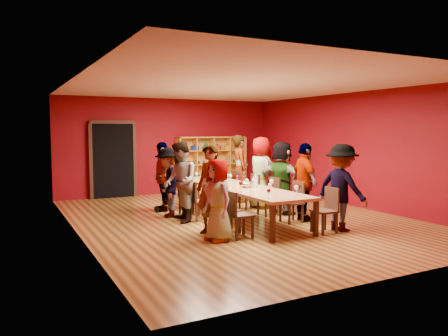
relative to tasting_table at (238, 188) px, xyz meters
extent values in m
cube|color=brown|center=(0.00, 0.00, -0.71)|extent=(7.10, 9.10, 0.02)
cube|color=#5F040C|center=(0.00, 4.51, 0.80)|extent=(7.10, 0.02, 3.00)
cube|color=#5F040C|center=(0.00, -4.51, 0.80)|extent=(7.10, 0.02, 3.00)
cube|color=#5F040C|center=(-3.51, 0.00, 0.80)|extent=(0.02, 9.10, 3.00)
cube|color=#5F040C|center=(3.51, 0.00, 0.80)|extent=(0.02, 9.10, 3.00)
cube|color=white|center=(0.00, 0.00, 2.31)|extent=(7.10, 9.10, 0.02)
cube|color=#A47144|center=(0.00, 0.00, 0.02)|extent=(1.10, 4.50, 0.06)
cube|color=black|center=(-0.49, -2.17, -0.35)|extent=(0.08, 0.08, 0.69)
cube|color=black|center=(-0.49, 2.17, -0.35)|extent=(0.08, 0.08, 0.69)
cube|color=black|center=(0.49, -2.17, -0.35)|extent=(0.08, 0.08, 0.69)
cube|color=black|center=(0.49, 2.17, -0.35)|extent=(0.08, 0.08, 0.69)
cube|color=black|center=(-1.80, 4.44, 0.40)|extent=(1.20, 0.14, 2.20)
cube|color=black|center=(-1.80, 4.37, 1.55)|extent=(1.32, 0.06, 0.10)
cube|color=black|center=(-2.45, 4.37, 0.40)|extent=(0.10, 0.06, 2.20)
cube|color=black|center=(-1.15, 4.37, 0.40)|extent=(0.10, 0.06, 2.20)
cube|color=orange|center=(0.22, 4.28, 0.20)|extent=(0.04, 0.40, 1.80)
cube|color=orange|center=(2.58, 4.28, 0.20)|extent=(0.04, 0.40, 1.80)
cube|color=orange|center=(1.40, 4.28, 1.08)|extent=(2.40, 0.40, 0.04)
cube|color=orange|center=(1.40, 4.28, -0.68)|extent=(2.40, 0.40, 0.04)
cube|color=orange|center=(1.40, 4.47, 0.20)|extent=(2.40, 0.02, 1.80)
cube|color=orange|center=(1.40, 4.28, -0.25)|extent=(2.36, 0.38, 0.03)
cube|color=orange|center=(1.40, 4.28, 0.20)|extent=(2.36, 0.38, 0.03)
cube|color=orange|center=(1.40, 4.28, 0.65)|extent=(2.36, 0.38, 0.03)
cube|color=orange|center=(0.80, 4.28, 0.20)|extent=(0.03, 0.38, 1.76)
cube|color=orange|center=(1.40, 4.28, 0.20)|extent=(0.03, 0.38, 1.76)
cube|color=orange|center=(2.00, 4.28, 0.20)|extent=(0.03, 0.38, 1.76)
cylinder|color=#DA580C|center=(0.40, 4.28, 0.74)|extent=(0.26, 0.26, 0.15)
sphere|color=black|center=(0.40, 4.28, 0.84)|extent=(0.05, 0.05, 0.05)
cylinder|color=navy|center=(0.80, 4.28, 0.74)|extent=(0.26, 0.26, 0.15)
sphere|color=black|center=(0.80, 4.28, 0.84)|extent=(0.05, 0.05, 0.05)
cylinder|color=#1A6831|center=(1.20, 4.28, 0.71)|extent=(0.26, 0.26, 0.08)
cone|color=#1A6831|center=(1.20, 4.28, 0.86)|extent=(0.24, 0.24, 0.22)
cylinder|color=#AD2E13|center=(1.60, 4.28, 0.74)|extent=(0.26, 0.26, 0.15)
sphere|color=black|center=(1.60, 4.28, 0.84)|extent=(0.05, 0.05, 0.05)
cylinder|color=gold|center=(2.00, 4.28, 0.74)|extent=(0.26, 0.26, 0.15)
sphere|color=black|center=(2.00, 4.28, 0.84)|extent=(0.05, 0.05, 0.05)
cylinder|color=#DA580C|center=(2.40, 4.28, 0.74)|extent=(0.26, 0.26, 0.15)
sphere|color=black|center=(2.40, 4.28, 0.84)|extent=(0.05, 0.05, 0.05)
cylinder|color=#1A2F1F|center=(0.38, 4.28, -0.18)|extent=(0.07, 0.07, 0.10)
cylinder|color=#1A2F1F|center=(0.56, 4.28, -0.18)|extent=(0.07, 0.07, 0.10)
cylinder|color=#1A2F1F|center=(0.75, 4.28, -0.18)|extent=(0.07, 0.07, 0.10)
cylinder|color=#1A2F1F|center=(0.93, 4.28, -0.18)|extent=(0.07, 0.07, 0.10)
cylinder|color=#1A2F1F|center=(1.12, 4.28, -0.18)|extent=(0.07, 0.07, 0.10)
cylinder|color=#1A2F1F|center=(1.30, 4.28, -0.18)|extent=(0.07, 0.07, 0.10)
cylinder|color=#1A2F1F|center=(1.49, 4.28, -0.18)|extent=(0.07, 0.07, 0.10)
cylinder|color=#1A2F1F|center=(1.67, 4.28, -0.18)|extent=(0.07, 0.07, 0.10)
cylinder|color=#1A2F1F|center=(1.86, 4.28, -0.18)|extent=(0.07, 0.07, 0.10)
cylinder|color=#1A2F1F|center=(2.04, 4.28, -0.18)|extent=(0.07, 0.07, 0.10)
cylinder|color=#1A2F1F|center=(2.23, 4.28, -0.18)|extent=(0.07, 0.07, 0.10)
cylinder|color=#1A2F1F|center=(2.42, 4.28, -0.18)|extent=(0.07, 0.07, 0.10)
cylinder|color=#1A2F1F|center=(0.38, 4.28, 0.27)|extent=(0.07, 0.07, 0.10)
cylinder|color=#1A2F1F|center=(0.56, 4.28, 0.27)|extent=(0.07, 0.07, 0.10)
cylinder|color=#1A2F1F|center=(0.75, 4.28, 0.27)|extent=(0.07, 0.07, 0.10)
cylinder|color=#1A2F1F|center=(0.93, 4.28, 0.27)|extent=(0.07, 0.07, 0.10)
cylinder|color=#1A2F1F|center=(1.12, 4.28, 0.27)|extent=(0.07, 0.07, 0.10)
cylinder|color=#1A2F1F|center=(1.30, 4.28, 0.27)|extent=(0.07, 0.07, 0.10)
cylinder|color=#1A2F1F|center=(1.49, 4.28, 0.27)|extent=(0.07, 0.07, 0.10)
cylinder|color=#1A2F1F|center=(1.67, 4.28, 0.27)|extent=(0.07, 0.07, 0.10)
cylinder|color=#1A2F1F|center=(1.86, 4.28, 0.27)|extent=(0.07, 0.07, 0.10)
cylinder|color=#1A2F1F|center=(2.04, 4.28, 0.27)|extent=(0.07, 0.07, 0.10)
cylinder|color=#1A2F1F|center=(2.23, 4.28, 0.27)|extent=(0.07, 0.07, 0.10)
cylinder|color=#1A2F1F|center=(2.42, 4.28, 0.27)|extent=(0.07, 0.07, 0.10)
cube|color=black|center=(-0.83, -1.59, -0.27)|extent=(0.42, 0.42, 0.04)
cube|color=black|center=(-1.02, -1.59, -0.03)|extent=(0.04, 0.40, 0.44)
cube|color=black|center=(-1.00, -1.76, -0.49)|extent=(0.04, 0.04, 0.41)
cube|color=black|center=(-0.66, -1.76, -0.49)|extent=(0.04, 0.04, 0.41)
cube|color=black|center=(-1.00, -1.42, -0.49)|extent=(0.04, 0.04, 0.41)
cube|color=black|center=(-0.66, -1.42, -0.49)|extent=(0.04, 0.04, 0.41)
imported|color=black|center=(-1.29, -1.59, 0.05)|extent=(0.47, 0.77, 1.50)
cube|color=black|center=(-0.83, -1.09, -0.27)|extent=(0.42, 0.42, 0.04)
cube|color=black|center=(-1.02, -1.09, -0.03)|extent=(0.04, 0.40, 0.44)
cube|color=black|center=(-1.00, -1.26, -0.49)|extent=(0.04, 0.04, 0.41)
cube|color=black|center=(-0.66, -1.26, -0.49)|extent=(0.04, 0.04, 0.41)
cube|color=black|center=(-1.00, -0.92, -0.49)|extent=(0.04, 0.04, 0.41)
cube|color=black|center=(-0.66, -0.92, -0.49)|extent=(0.04, 0.04, 0.41)
imported|color=white|center=(-1.22, -1.09, 0.17)|extent=(0.66, 0.76, 1.74)
cube|color=black|center=(-0.83, 0.22, -0.27)|extent=(0.42, 0.42, 0.04)
cube|color=black|center=(-1.02, 0.22, -0.03)|extent=(0.04, 0.40, 0.44)
cube|color=black|center=(-1.00, 0.05, -0.49)|extent=(0.04, 0.04, 0.41)
cube|color=black|center=(-0.66, 0.05, -0.49)|extent=(0.04, 0.04, 0.41)
cube|color=black|center=(-1.00, 0.39, -0.49)|extent=(0.04, 0.04, 0.41)
cube|color=black|center=(-0.66, 0.39, -0.49)|extent=(0.04, 0.04, 0.41)
imported|color=tan|center=(-1.31, 0.22, 0.19)|extent=(0.58, 0.91, 1.78)
cube|color=black|center=(-0.83, 0.89, -0.27)|extent=(0.42, 0.42, 0.04)
cube|color=black|center=(-1.02, 0.89, -0.03)|extent=(0.04, 0.40, 0.44)
cube|color=black|center=(-1.00, 0.72, -0.49)|extent=(0.04, 0.04, 0.41)
cube|color=black|center=(-0.66, 0.72, -0.49)|extent=(0.04, 0.04, 0.41)
cube|color=black|center=(-1.00, 1.06, -0.49)|extent=(0.04, 0.04, 0.41)
cube|color=black|center=(-0.66, 1.06, -0.49)|extent=(0.04, 0.04, 0.41)
imported|color=#5372AC|center=(-1.35, 0.89, 0.11)|extent=(0.62, 1.11, 1.62)
cube|color=black|center=(-0.83, 1.67, -0.27)|extent=(0.42, 0.42, 0.04)
cube|color=black|center=(-1.02, 1.67, -0.03)|extent=(0.04, 0.40, 0.44)
cube|color=black|center=(-1.00, 1.50, -0.49)|extent=(0.04, 0.04, 0.41)
cube|color=black|center=(-0.66, 1.50, -0.49)|extent=(0.04, 0.04, 0.41)
cube|color=black|center=(-1.00, 1.84, -0.49)|extent=(0.04, 0.04, 0.41)
cube|color=black|center=(-0.66, 1.84, -0.49)|extent=(0.04, 0.04, 0.41)
imported|color=silver|center=(-1.21, 1.67, 0.16)|extent=(0.63, 1.08, 1.73)
cube|color=black|center=(0.83, -2.00, -0.27)|extent=(0.42, 0.42, 0.04)
cube|color=black|center=(1.02, -2.00, -0.03)|extent=(0.04, 0.40, 0.44)
cube|color=black|center=(0.66, -2.17, -0.49)|extent=(0.04, 0.04, 0.41)
cube|color=black|center=(1.00, -2.17, -0.49)|extent=(0.04, 0.04, 0.41)
cube|color=black|center=(0.66, -1.83, -0.49)|extent=(0.04, 0.04, 0.41)
cube|color=black|center=(1.00, -1.83, -0.49)|extent=(0.04, 0.04, 0.41)
imported|color=silver|center=(1.26, -2.00, 0.17)|extent=(0.67, 1.19, 1.74)
cube|color=black|center=(0.83, -0.92, -0.27)|extent=(0.42, 0.42, 0.04)
cube|color=black|center=(1.02, -0.92, -0.03)|extent=(0.04, 0.40, 0.44)
cube|color=black|center=(0.66, -1.09, -0.49)|extent=(0.04, 0.04, 0.41)
cube|color=black|center=(1.00, -1.09, -0.49)|extent=(0.04, 0.04, 0.41)
cube|color=black|center=(0.66, -0.75, -0.49)|extent=(0.04, 0.04, 0.41)
cube|color=black|center=(1.00, -0.75, -0.49)|extent=(0.04, 0.04, 0.41)
imported|color=#15173A|center=(1.18, -0.92, 0.17)|extent=(0.64, 1.08, 1.73)
cube|color=black|center=(0.83, 0.01, -0.27)|extent=(0.42, 0.42, 0.04)
cube|color=black|center=(1.02, 0.01, -0.03)|extent=(0.04, 0.40, 0.44)
cube|color=black|center=(0.66, -0.16, -0.49)|extent=(0.04, 0.04, 0.41)
cube|color=black|center=(1.00, -0.16, -0.49)|extent=(0.04, 0.04, 0.41)
cube|color=black|center=(0.66, 0.18, -0.49)|extent=(0.04, 0.04, 0.41)
cube|color=black|center=(1.00, 0.18, -0.49)|extent=(0.04, 0.04, 0.41)
imported|color=#4D4D52|center=(1.22, 0.01, 0.18)|extent=(0.83, 1.69, 1.75)
cube|color=black|center=(0.83, 0.91, -0.27)|extent=(0.42, 0.42, 0.04)
cube|color=black|center=(1.02, 0.91, -0.03)|extent=(0.04, 0.40, 0.44)
cube|color=black|center=(0.66, 0.74, -0.49)|extent=(0.04, 0.04, 0.41)
cube|color=black|center=(1.00, 0.74, -0.49)|extent=(0.04, 0.04, 0.41)
cube|color=black|center=(0.66, 1.08, -0.49)|extent=(0.04, 0.04, 0.41)
cube|color=black|center=(1.00, 1.08, -0.49)|extent=(0.04, 0.04, 0.41)
imported|color=pink|center=(1.19, 0.91, 0.22)|extent=(0.55, 0.93, 1.84)
cube|color=black|center=(0.83, 2.00, -0.27)|extent=(0.42, 0.42, 0.04)
cube|color=black|center=(1.02, 2.00, -0.03)|extent=(0.04, 0.40, 0.44)
cube|color=black|center=(0.66, 1.83, -0.49)|extent=(0.04, 0.04, 0.41)
cube|color=black|center=(1.00, 1.83, -0.49)|extent=(0.04, 0.04, 0.41)
cube|color=black|center=(0.66, 2.17, -0.49)|extent=(0.04, 0.04, 0.41)
cube|color=black|center=(1.00, 2.17, -0.49)|extent=(0.04, 0.04, 0.41)
imported|color=#16183D|center=(1.17, 2.00, 0.24)|extent=(0.65, 0.79, 1.88)
cylinder|color=silver|center=(0.27, 1.01, 0.05)|extent=(0.06, 0.06, 0.01)
cylinder|color=silver|center=(0.27, 1.01, 0.11)|extent=(0.01, 0.01, 0.10)
ellipsoid|color=#CDBB80|center=(0.27, 1.01, 0.19)|extent=(0.07, 0.07, 0.08)
cylinder|color=silver|center=(0.37, -0.82, 0.06)|extent=(0.07, 0.07, 0.01)
cylinder|color=silver|center=(0.37, -0.82, 0.12)|extent=(0.01, 0.01, 0.12)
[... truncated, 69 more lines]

